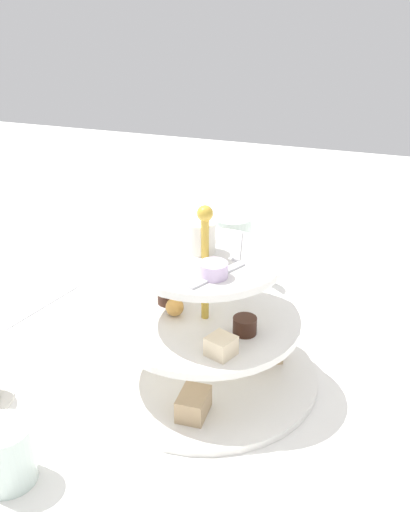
{
  "coord_description": "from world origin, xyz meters",
  "views": [
    {
      "loc": [
        -0.67,
        -0.22,
        0.52
      ],
      "look_at": [
        0.0,
        0.0,
        0.18
      ],
      "focal_mm": 43.97,
      "sensor_mm": 36.0,
      "label": 1
    }
  ],
  "objects_px": {
    "tiered_serving_stand": "(205,333)",
    "water_glass_tall_right": "(232,251)",
    "water_glass_short_left": "(5,454)",
    "butter_knife_right": "(43,305)"
  },
  "relations": [
    {
      "from": "tiered_serving_stand",
      "to": "butter_knife_right",
      "type": "xyz_separation_m",
      "value": [
        0.1,
        0.32,
        -0.07
      ]
    },
    {
      "from": "water_glass_short_left",
      "to": "butter_knife_right",
      "type": "height_order",
      "value": "water_glass_short_left"
    },
    {
      "from": "water_glass_tall_right",
      "to": "water_glass_short_left",
      "type": "xyz_separation_m",
      "value": [
        -0.52,
        0.1,
        -0.03
      ]
    },
    {
      "from": "tiered_serving_stand",
      "to": "water_glass_short_left",
      "type": "distance_m",
      "value": 0.29
    },
    {
      "from": "water_glass_tall_right",
      "to": "butter_knife_right",
      "type": "distance_m",
      "value": 0.33
    },
    {
      "from": "tiered_serving_stand",
      "to": "water_glass_tall_right",
      "type": "xyz_separation_m",
      "value": [
        0.28,
        0.04,
        -0.01
      ]
    },
    {
      "from": "water_glass_tall_right",
      "to": "water_glass_short_left",
      "type": "height_order",
      "value": "water_glass_tall_right"
    },
    {
      "from": "tiered_serving_stand",
      "to": "butter_knife_right",
      "type": "relative_size",
      "value": 1.8
    },
    {
      "from": "tiered_serving_stand",
      "to": "butter_knife_right",
      "type": "height_order",
      "value": "tiered_serving_stand"
    },
    {
      "from": "tiered_serving_stand",
      "to": "water_glass_short_left",
      "type": "height_order",
      "value": "tiered_serving_stand"
    }
  ]
}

